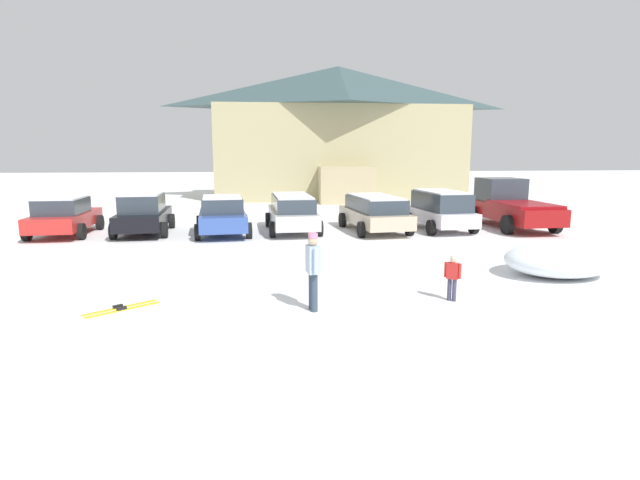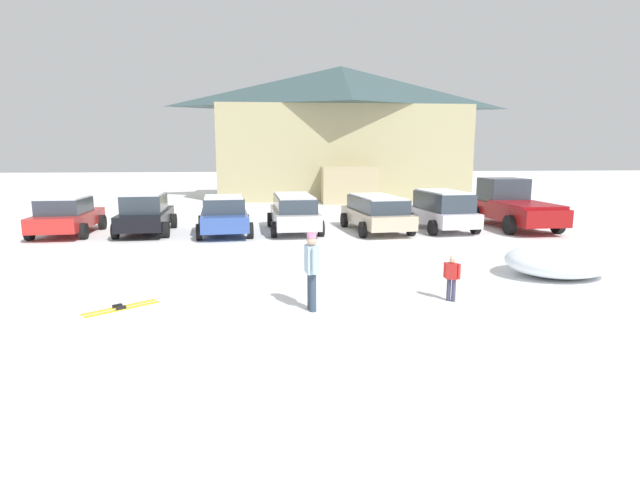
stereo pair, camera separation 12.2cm
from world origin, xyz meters
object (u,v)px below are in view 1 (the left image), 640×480
(parked_silver_wagon, at_px, (292,211))
(pickup_truck, at_px, (509,205))
(parked_black_sedan, at_px, (143,213))
(parked_white_suv, at_px, (440,209))
(plowed_snow_pile, at_px, (558,260))
(parked_beige_suv, at_px, (375,212))
(skier_adult_in_blue_parka, at_px, (313,267))
(parked_red_sedan, at_px, (64,216))
(parked_blue_hatchback, at_px, (222,215))
(ski_lodge, at_px, (338,132))
(pair_of_skis, at_px, (122,308))
(skier_child_in_red_jacket, at_px, (452,275))

(parked_silver_wagon, bearing_deg, pickup_truck, 1.51)
(parked_black_sedan, xyz_separation_m, parked_white_suv, (12.49, -0.39, 0.07))
(parked_white_suv, xyz_separation_m, plowed_snow_pile, (0.44, -8.18, -0.48))
(parked_beige_suv, xyz_separation_m, skier_adult_in_blue_parka, (-3.60, -10.51, 0.11))
(parked_beige_suv, bearing_deg, parked_red_sedan, 178.64)
(parked_blue_hatchback, bearing_deg, parked_beige_suv, 1.66)
(parked_white_suv, bearing_deg, parked_beige_suv, 179.52)
(parked_blue_hatchback, height_order, parked_silver_wagon, parked_blue_hatchback)
(parked_white_suv, xyz_separation_m, skier_adult_in_blue_parka, (-6.47, -10.48, 0.03))
(ski_lodge, xyz_separation_m, pair_of_skis, (-8.42, -26.42, -4.77))
(ski_lodge, distance_m, skier_child_in_red_jacket, 26.92)
(plowed_snow_pile, bearing_deg, parked_red_sedan, 152.04)
(parked_red_sedan, bearing_deg, pair_of_skis, -64.01)
(parked_blue_hatchback, height_order, skier_child_in_red_jacket, parked_blue_hatchback)
(skier_adult_in_blue_parka, height_order, pair_of_skis, skier_adult_in_blue_parka)
(parked_black_sedan, height_order, plowed_snow_pile, parked_black_sedan)
(parked_beige_suv, distance_m, skier_child_in_red_jacket, 10.16)
(pickup_truck, height_order, skier_child_in_red_jacket, pickup_truck)
(pair_of_skis, bearing_deg, ski_lodge, 72.32)
(parked_black_sedan, relative_size, parked_white_suv, 1.05)
(parked_black_sedan, distance_m, pair_of_skis, 10.59)
(parked_blue_hatchback, height_order, plowed_snow_pile, parked_blue_hatchback)
(parked_red_sedan, relative_size, parked_beige_suv, 0.86)
(ski_lodge, distance_m, parked_blue_hatchback, 18.48)
(skier_adult_in_blue_parka, bearing_deg, skier_child_in_red_jacket, 6.34)
(pickup_truck, height_order, plowed_snow_pile, pickup_truck)
(parked_silver_wagon, distance_m, pickup_truck, 9.76)
(parked_red_sedan, bearing_deg, skier_adult_in_blue_parka, -49.84)
(parked_silver_wagon, relative_size, parked_white_suv, 1.17)
(parked_black_sedan, distance_m, parked_beige_suv, 9.62)
(ski_lodge, distance_m, parked_red_sedan, 21.36)
(parked_black_sedan, relative_size, pickup_truck, 0.77)
(parked_red_sedan, xyz_separation_m, parked_black_sedan, (3.10, 0.07, 0.05))
(ski_lodge, relative_size, parked_black_sedan, 4.12)
(ski_lodge, height_order, skier_child_in_red_jacket, ski_lodge)
(parked_black_sedan, distance_m, skier_child_in_red_jacket, 13.98)
(skier_adult_in_blue_parka, relative_size, plowed_snow_pile, 0.57)
(skier_child_in_red_jacket, bearing_deg, pickup_truck, 58.12)
(ski_lodge, distance_m, plowed_snow_pile, 25.13)
(parked_red_sedan, height_order, parked_black_sedan, parked_black_sedan)
(skier_child_in_red_jacket, bearing_deg, parked_beige_suv, 87.68)
(parked_red_sedan, relative_size, parked_blue_hatchback, 0.97)
(skier_adult_in_blue_parka, bearing_deg, ski_lodge, 80.86)
(parked_black_sedan, height_order, skier_child_in_red_jacket, parked_black_sedan)
(ski_lodge, xyz_separation_m, pickup_truck, (5.54, -15.82, -3.80))
(pair_of_skis, xyz_separation_m, plowed_snow_pile, (11.01, 1.80, 0.42))
(ski_lodge, xyz_separation_m, skier_adult_in_blue_parka, (-4.33, -26.92, -3.85))
(plowed_snow_pile, bearing_deg, parked_beige_suv, 111.97)
(ski_lodge, xyz_separation_m, parked_red_sedan, (-13.45, -16.11, -4.00))
(parked_beige_suv, height_order, pair_of_skis, parked_beige_suv)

